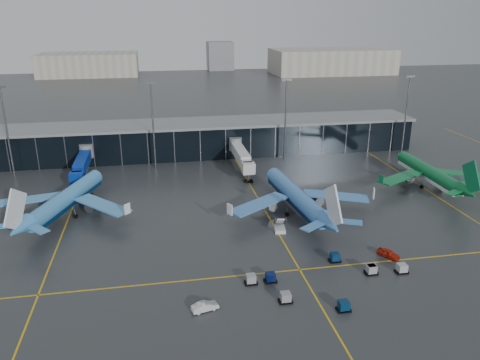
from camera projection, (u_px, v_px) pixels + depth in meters
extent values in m
plane|color=#282B2D|center=(232.00, 237.00, 97.10)|extent=(600.00, 600.00, 0.00)
cube|color=black|center=(201.00, 139.00, 152.81)|extent=(140.00, 16.00, 10.00)
cube|color=slate|center=(200.00, 123.00, 151.02)|extent=(142.00, 17.00, 0.80)
cylinder|color=#595B60|center=(86.00, 151.00, 138.95)|extent=(4.00, 4.00, 4.00)
cube|color=navy|center=(81.00, 168.00, 126.73)|extent=(3.00, 24.00, 3.00)
cylinder|color=#595B60|center=(78.00, 188.00, 120.83)|extent=(1.00, 1.00, 2.60)
cylinder|color=#595B60|center=(235.00, 144.00, 146.56)|extent=(4.00, 4.00, 4.00)
cube|color=silver|center=(243.00, 159.00, 134.34)|extent=(3.00, 24.00, 3.00)
cylinder|color=#595B60|center=(248.00, 177.00, 128.44)|extent=(1.00, 1.00, 2.60)
cylinder|color=#595B60|center=(7.00, 133.00, 129.86)|extent=(0.50, 0.50, 25.00)
cylinder|color=#595B60|center=(153.00, 127.00, 136.63)|extent=(0.50, 0.50, 25.00)
cube|color=#595B60|center=(150.00, 83.00, 132.33)|extent=(3.00, 0.40, 0.60)
cylinder|color=#595B60|center=(285.00, 121.00, 143.39)|extent=(0.50, 0.50, 25.00)
cube|color=#595B60|center=(287.00, 80.00, 139.09)|extent=(3.00, 0.40, 0.60)
cylinder|color=#595B60|center=(406.00, 117.00, 150.15)|extent=(0.50, 0.50, 25.00)
cube|color=#595B60|center=(410.00, 76.00, 145.86)|extent=(3.00, 0.40, 0.60)
cube|color=#B2AD99|center=(332.00, 61.00, 355.04)|extent=(90.00, 42.00, 18.00)
cube|color=#B2AD99|center=(89.00, 64.00, 343.47)|extent=(70.00, 38.00, 16.00)
cube|color=#B2AD99|center=(220.00, 56.00, 377.87)|extent=(20.00, 20.00, 22.00)
cube|color=gold|center=(71.00, 211.00, 109.70)|extent=(0.30, 120.00, 0.02)
cube|color=gold|center=(258.00, 199.00, 117.30)|extent=(0.30, 120.00, 0.02)
cube|color=gold|center=(422.00, 187.00, 124.91)|extent=(0.30, 120.00, 0.02)
cube|color=gold|center=(300.00, 270.00, 84.90)|extent=(220.00, 0.30, 0.02)
cube|color=black|center=(371.00, 272.00, 83.74)|extent=(2.20, 1.50, 0.36)
cube|color=gray|center=(371.00, 268.00, 83.48)|extent=(1.60, 1.50, 1.50)
cube|color=black|center=(335.00, 261.00, 87.68)|extent=(2.20, 1.50, 0.36)
cube|color=#052046|center=(335.00, 257.00, 87.42)|extent=(1.60, 1.50, 1.50)
cube|color=black|center=(371.00, 273.00, 83.49)|extent=(2.20, 1.50, 0.36)
cube|color=gray|center=(371.00, 269.00, 83.23)|extent=(1.60, 1.50, 1.50)
cube|color=black|center=(401.00, 272.00, 83.91)|extent=(2.20, 1.50, 0.36)
cube|color=#999BA1|center=(402.00, 268.00, 83.65)|extent=(1.60, 1.50, 1.50)
cube|color=black|center=(270.00, 281.00, 81.05)|extent=(2.20, 1.50, 0.36)
cube|color=#040E3B|center=(270.00, 277.00, 80.79)|extent=(1.60, 1.50, 1.50)
cube|color=black|center=(285.00, 301.00, 75.37)|extent=(2.20, 1.50, 0.36)
cube|color=gray|center=(286.00, 297.00, 75.11)|extent=(1.60, 1.50, 1.50)
cube|color=black|center=(251.00, 283.00, 80.51)|extent=(2.20, 1.50, 0.36)
cube|color=gray|center=(251.00, 279.00, 80.25)|extent=(1.60, 1.50, 1.50)
cube|color=black|center=(343.00, 310.00, 73.22)|extent=(2.20, 1.50, 0.36)
cube|color=#052344|center=(344.00, 305.00, 72.96)|extent=(1.60, 1.50, 1.50)
cube|color=silver|center=(280.00, 229.00, 99.80)|extent=(2.63, 3.48, 0.80)
cube|color=silver|center=(280.00, 221.00, 99.16)|extent=(1.98, 3.03, 2.29)
imported|color=#B21D0D|center=(388.00, 253.00, 89.11)|extent=(3.81, 4.69, 1.50)
imported|color=silver|center=(205.00, 306.00, 73.13)|extent=(4.55, 2.55, 1.42)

